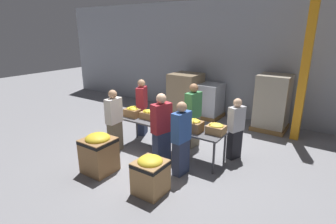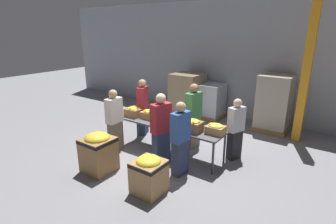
{
  "view_description": "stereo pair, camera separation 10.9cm",
  "coord_description": "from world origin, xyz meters",
  "px_view_note": "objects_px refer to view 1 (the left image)",
  "views": [
    {
      "loc": [
        3.37,
        -5.05,
        3.03
      ],
      "look_at": [
        -0.05,
        0.0,
        1.09
      ],
      "focal_mm": 28.0,
      "sensor_mm": 36.0,
      "label": 1
    },
    {
      "loc": [
        3.46,
        -4.99,
        3.03
      ],
      "look_at": [
        -0.05,
        0.0,
        1.09
      ],
      "focal_mm": 28.0,
      "sensor_mm": 36.0,
      "label": 2
    }
  ],
  "objects_px": {
    "volunteer_0": "(142,108)",
    "sorting_table": "(170,126)",
    "banana_box_0": "(132,112)",
    "banana_box_4": "(193,125)",
    "volunteer_1": "(236,129)",
    "banana_box_3": "(178,121)",
    "donation_bin_0": "(99,152)",
    "donation_bin_1": "(150,174)",
    "banana_box_5": "(216,128)",
    "volunteer_2": "(193,116)",
    "volunteer_5": "(162,130)",
    "pallet_stack_2": "(272,103)",
    "volunteer_3": "(181,139)",
    "support_pillar": "(305,69)",
    "pallet_stack_1": "(209,101)",
    "volunteer_4": "(114,121)",
    "pallet_stack_0": "(186,95)",
    "banana_box_1": "(149,114)",
    "banana_box_2": "(163,118)"
  },
  "relations": [
    {
      "from": "volunteer_0",
      "to": "sorting_table",
      "type": "bearing_deg",
      "value": 42.79
    },
    {
      "from": "banana_box_0",
      "to": "banana_box_4",
      "type": "xyz_separation_m",
      "value": [
        1.85,
        -0.0,
        0.01
      ]
    },
    {
      "from": "volunteer_1",
      "to": "volunteer_0",
      "type": "bearing_deg",
      "value": -66.99
    },
    {
      "from": "banana_box_3",
      "to": "donation_bin_0",
      "type": "distance_m",
      "value": 1.95
    },
    {
      "from": "donation_bin_1",
      "to": "banana_box_5",
      "type": "bearing_deg",
      "value": 71.41
    },
    {
      "from": "banana_box_4",
      "to": "volunteer_2",
      "type": "bearing_deg",
      "value": 119.22
    },
    {
      "from": "volunteer_1",
      "to": "volunteer_5",
      "type": "height_order",
      "value": "volunteer_5"
    },
    {
      "from": "sorting_table",
      "to": "donation_bin_1",
      "type": "distance_m",
      "value": 1.76
    },
    {
      "from": "sorting_table",
      "to": "volunteer_2",
      "type": "bearing_deg",
      "value": 69.26
    },
    {
      "from": "banana_box_5",
      "to": "pallet_stack_2",
      "type": "relative_size",
      "value": 0.23
    },
    {
      "from": "banana_box_4",
      "to": "volunteer_5",
      "type": "relative_size",
      "value": 0.24
    },
    {
      "from": "banana_box_4",
      "to": "volunteer_3",
      "type": "bearing_deg",
      "value": -86.07
    },
    {
      "from": "volunteer_1",
      "to": "donation_bin_0",
      "type": "xyz_separation_m",
      "value": [
        -2.23,
        -2.28,
        -0.28
      ]
    },
    {
      "from": "volunteer_5",
      "to": "support_pillar",
      "type": "bearing_deg",
      "value": -18.68
    },
    {
      "from": "volunteer_3",
      "to": "pallet_stack_1",
      "type": "relative_size",
      "value": 1.35
    },
    {
      "from": "banana_box_4",
      "to": "volunteer_4",
      "type": "xyz_separation_m",
      "value": [
        -1.96,
        -0.56,
        -0.14
      ]
    },
    {
      "from": "pallet_stack_0",
      "to": "banana_box_1",
      "type": "bearing_deg",
      "value": -78.79
    },
    {
      "from": "volunteer_4",
      "to": "banana_box_5",
      "type": "bearing_deg",
      "value": -76.08
    },
    {
      "from": "banana_box_0",
      "to": "pallet_stack_2",
      "type": "height_order",
      "value": "pallet_stack_2"
    },
    {
      "from": "pallet_stack_1",
      "to": "banana_box_0",
      "type": "bearing_deg",
      "value": -101.78
    },
    {
      "from": "banana_box_1",
      "to": "banana_box_4",
      "type": "relative_size",
      "value": 0.95
    },
    {
      "from": "volunteer_0",
      "to": "volunteer_3",
      "type": "relative_size",
      "value": 1.02
    },
    {
      "from": "support_pillar",
      "to": "pallet_stack_2",
      "type": "xyz_separation_m",
      "value": [
        -0.79,
        0.39,
        -1.15
      ]
    },
    {
      "from": "sorting_table",
      "to": "volunteer_0",
      "type": "bearing_deg",
      "value": 155.97
    },
    {
      "from": "volunteer_1",
      "to": "volunteer_3",
      "type": "height_order",
      "value": "volunteer_3"
    },
    {
      "from": "sorting_table",
      "to": "volunteer_2",
      "type": "xyz_separation_m",
      "value": [
        0.27,
        0.7,
        0.11
      ]
    },
    {
      "from": "banana_box_4",
      "to": "banana_box_5",
      "type": "relative_size",
      "value": 1.04
    },
    {
      "from": "banana_box_5",
      "to": "pallet_stack_2",
      "type": "xyz_separation_m",
      "value": [
        0.49,
        3.11,
        -0.06
      ]
    },
    {
      "from": "volunteer_3",
      "to": "pallet_stack_2",
      "type": "height_order",
      "value": "pallet_stack_2"
    },
    {
      "from": "volunteer_4",
      "to": "banana_box_4",
      "type": "bearing_deg",
      "value": -76.67
    },
    {
      "from": "banana_box_4",
      "to": "donation_bin_1",
      "type": "relative_size",
      "value": 0.54
    },
    {
      "from": "volunteer_0",
      "to": "volunteer_5",
      "type": "bearing_deg",
      "value": 29.15
    },
    {
      "from": "banana_box_2",
      "to": "pallet_stack_0",
      "type": "bearing_deg",
      "value": 109.83
    },
    {
      "from": "banana_box_5",
      "to": "pallet_stack_1",
      "type": "height_order",
      "value": "pallet_stack_1"
    },
    {
      "from": "banana_box_3",
      "to": "pallet_stack_0",
      "type": "height_order",
      "value": "pallet_stack_0"
    },
    {
      "from": "banana_box_0",
      "to": "pallet_stack_0",
      "type": "xyz_separation_m",
      "value": [
        -0.12,
        3.03,
        -0.17
      ]
    },
    {
      "from": "banana_box_0",
      "to": "banana_box_3",
      "type": "bearing_deg",
      "value": 2.87
    },
    {
      "from": "volunteer_5",
      "to": "volunteer_4",
      "type": "bearing_deg",
      "value": 108.52
    },
    {
      "from": "banana_box_1",
      "to": "donation_bin_0",
      "type": "relative_size",
      "value": 0.44
    },
    {
      "from": "sorting_table",
      "to": "banana_box_1",
      "type": "bearing_deg",
      "value": 176.76
    },
    {
      "from": "banana_box_1",
      "to": "banana_box_5",
      "type": "height_order",
      "value": "banana_box_1"
    },
    {
      "from": "sorting_table",
      "to": "volunteer_4",
      "type": "relative_size",
      "value": 1.74
    },
    {
      "from": "support_pillar",
      "to": "pallet_stack_2",
      "type": "distance_m",
      "value": 1.45
    },
    {
      "from": "volunteer_4",
      "to": "pallet_stack_2",
      "type": "distance_m",
      "value": 4.82
    },
    {
      "from": "volunteer_1",
      "to": "banana_box_5",
      "type": "bearing_deg",
      "value": -0.3
    },
    {
      "from": "volunteer_1",
      "to": "support_pillar",
      "type": "relative_size",
      "value": 0.38
    },
    {
      "from": "banana_box_0",
      "to": "banana_box_5",
      "type": "distance_m",
      "value": 2.35
    },
    {
      "from": "donation_bin_1",
      "to": "pallet_stack_0",
      "type": "xyz_separation_m",
      "value": [
        -1.9,
        4.55,
        0.35
      ]
    },
    {
      "from": "banana_box_3",
      "to": "banana_box_2",
      "type": "bearing_deg",
      "value": -179.88
    },
    {
      "from": "pallet_stack_2",
      "to": "volunteer_2",
      "type": "bearing_deg",
      "value": -119.78
    }
  ]
}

